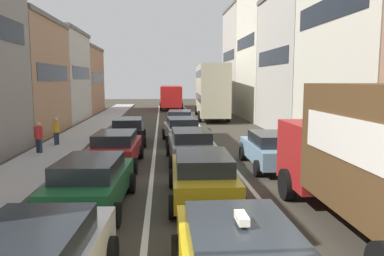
{
  "coord_description": "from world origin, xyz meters",
  "views": [
    {
      "loc": [
        -1.27,
        -4.12,
        3.66
      ],
      "look_at": [
        0.0,
        12.0,
        1.6
      ],
      "focal_mm": 35.22,
      "sensor_mm": 36.0,
      "label": 1
    }
  ],
  "objects_px": {
    "sedan_left_lane_third": "(116,148)",
    "sedan_right_lane_behind_truck": "(272,149)",
    "bus_far_queue_secondary": "(171,95)",
    "pedestrian_mid_sidewalk": "(39,136)",
    "removalist_box_truck": "(382,155)",
    "hatchback_centre_lane_third": "(191,145)",
    "pedestrian_near_kerb": "(56,130)",
    "coupe_centre_lane_fourth": "(182,129)",
    "bus_mid_queue_primary": "(211,89)",
    "wagon_left_lane_second": "(91,182)",
    "sedan_centre_lane_fifth": "(180,120)",
    "sedan_centre_lane_second": "(203,175)",
    "sedan_left_lane_fourth": "(128,130)"
  },
  "relations": [
    {
      "from": "sedan_left_lane_third",
      "to": "sedan_right_lane_behind_truck",
      "type": "relative_size",
      "value": 1.01
    },
    {
      "from": "bus_far_queue_secondary",
      "to": "pedestrian_mid_sidewalk",
      "type": "relative_size",
      "value": 6.36
    },
    {
      "from": "removalist_box_truck",
      "to": "hatchback_centre_lane_third",
      "type": "bearing_deg",
      "value": 24.36
    },
    {
      "from": "pedestrian_near_kerb",
      "to": "removalist_box_truck",
      "type": "bearing_deg",
      "value": -29.25
    },
    {
      "from": "sedan_right_lane_behind_truck",
      "to": "sedan_left_lane_third",
      "type": "bearing_deg",
      "value": 83.92
    },
    {
      "from": "removalist_box_truck",
      "to": "bus_far_queue_secondary",
      "type": "xyz_separation_m",
      "value": [
        -3.81,
        40.54,
        -0.21
      ]
    },
    {
      "from": "pedestrian_mid_sidewalk",
      "to": "coupe_centre_lane_fourth",
      "type": "bearing_deg",
      "value": -39.83
    },
    {
      "from": "sedan_left_lane_third",
      "to": "pedestrian_near_kerb",
      "type": "relative_size",
      "value": 2.62
    },
    {
      "from": "bus_mid_queue_primary",
      "to": "wagon_left_lane_second",
      "type": "bearing_deg",
      "value": 167.96
    },
    {
      "from": "sedan_centre_lane_fifth",
      "to": "bus_far_queue_secondary",
      "type": "distance_m",
      "value": 21.54
    },
    {
      "from": "bus_mid_queue_primary",
      "to": "sedan_left_lane_third",
      "type": "bearing_deg",
      "value": 164.25
    },
    {
      "from": "hatchback_centre_lane_third",
      "to": "wagon_left_lane_second",
      "type": "bearing_deg",
      "value": 149.4
    },
    {
      "from": "coupe_centre_lane_fourth",
      "to": "pedestrian_mid_sidewalk",
      "type": "bearing_deg",
      "value": 110.47
    },
    {
      "from": "wagon_left_lane_second",
      "to": "bus_mid_queue_primary",
      "type": "bearing_deg",
      "value": -11.7
    },
    {
      "from": "bus_far_queue_secondary",
      "to": "pedestrian_near_kerb",
      "type": "xyz_separation_m",
      "value": [
        -6.95,
        -27.7,
        -0.81
      ]
    },
    {
      "from": "hatchback_centre_lane_third",
      "to": "coupe_centre_lane_fourth",
      "type": "xyz_separation_m",
      "value": [
        -0.13,
        5.36,
        0.0
      ]
    },
    {
      "from": "pedestrian_near_kerb",
      "to": "pedestrian_mid_sidewalk",
      "type": "bearing_deg",
      "value": -74.91
    },
    {
      "from": "removalist_box_truck",
      "to": "sedan_left_lane_third",
      "type": "height_order",
      "value": "removalist_box_truck"
    },
    {
      "from": "coupe_centre_lane_fourth",
      "to": "wagon_left_lane_second",
      "type": "bearing_deg",
      "value": 160.57
    },
    {
      "from": "sedan_centre_lane_second",
      "to": "sedan_centre_lane_fifth",
      "type": "relative_size",
      "value": 0.99
    },
    {
      "from": "removalist_box_truck",
      "to": "coupe_centre_lane_fourth",
      "type": "bearing_deg",
      "value": 16.15
    },
    {
      "from": "hatchback_centre_lane_third",
      "to": "bus_mid_queue_primary",
      "type": "distance_m",
      "value": 19.64
    },
    {
      "from": "sedan_left_lane_third",
      "to": "sedan_centre_lane_fifth",
      "type": "xyz_separation_m",
      "value": [
        3.24,
        11.06,
        0.0
      ]
    },
    {
      "from": "removalist_box_truck",
      "to": "sedan_left_lane_fourth",
      "type": "distance_m",
      "value": 15.48
    },
    {
      "from": "wagon_left_lane_second",
      "to": "pedestrian_near_kerb",
      "type": "relative_size",
      "value": 2.65
    },
    {
      "from": "sedan_centre_lane_fifth",
      "to": "pedestrian_near_kerb",
      "type": "height_order",
      "value": "pedestrian_near_kerb"
    },
    {
      "from": "bus_far_queue_secondary",
      "to": "sedan_left_lane_third",
      "type": "bearing_deg",
      "value": 175.81
    },
    {
      "from": "sedan_left_lane_third",
      "to": "pedestrian_near_kerb",
      "type": "height_order",
      "value": "pedestrian_near_kerb"
    },
    {
      "from": "coupe_centre_lane_fourth",
      "to": "sedan_centre_lane_fifth",
      "type": "distance_m",
      "value": 5.22
    },
    {
      "from": "wagon_left_lane_second",
      "to": "sedan_centre_lane_second",
      "type": "bearing_deg",
      "value": -79.2
    },
    {
      "from": "removalist_box_truck",
      "to": "sedan_centre_lane_second",
      "type": "relative_size",
      "value": 1.78
    },
    {
      "from": "hatchback_centre_lane_third",
      "to": "pedestrian_near_kerb",
      "type": "xyz_separation_m",
      "value": [
        -7.04,
        4.4,
        0.15
      ]
    },
    {
      "from": "hatchback_centre_lane_third",
      "to": "coupe_centre_lane_fourth",
      "type": "relative_size",
      "value": 0.98
    },
    {
      "from": "removalist_box_truck",
      "to": "sedan_left_lane_third",
      "type": "relative_size",
      "value": 1.77
    },
    {
      "from": "bus_mid_queue_primary",
      "to": "pedestrian_mid_sidewalk",
      "type": "distance_m",
      "value": 20.22
    },
    {
      "from": "bus_mid_queue_primary",
      "to": "coupe_centre_lane_fourth",
      "type": "bearing_deg",
      "value": 168.55
    },
    {
      "from": "bus_mid_queue_primary",
      "to": "pedestrian_near_kerb",
      "type": "bearing_deg",
      "value": 147.72
    },
    {
      "from": "sedan_left_lane_third",
      "to": "hatchback_centre_lane_third",
      "type": "bearing_deg",
      "value": -79.81
    },
    {
      "from": "sedan_right_lane_behind_truck",
      "to": "bus_far_queue_secondary",
      "type": "distance_m",
      "value": 33.56
    },
    {
      "from": "wagon_left_lane_second",
      "to": "sedan_left_lane_fourth",
      "type": "height_order",
      "value": "same"
    },
    {
      "from": "wagon_left_lane_second",
      "to": "pedestrian_mid_sidewalk",
      "type": "relative_size",
      "value": 2.65
    },
    {
      "from": "hatchback_centre_lane_third",
      "to": "pedestrian_mid_sidewalk",
      "type": "relative_size",
      "value": 2.61
    },
    {
      "from": "wagon_left_lane_second",
      "to": "sedan_left_lane_third",
      "type": "height_order",
      "value": "same"
    },
    {
      "from": "removalist_box_truck",
      "to": "pedestrian_near_kerb",
      "type": "bearing_deg",
      "value": 40.5
    },
    {
      "from": "pedestrian_near_kerb",
      "to": "sedan_right_lane_behind_truck",
      "type": "bearing_deg",
      "value": -7.99
    },
    {
      "from": "sedan_centre_lane_second",
      "to": "pedestrian_near_kerb",
      "type": "bearing_deg",
      "value": 36.65
    },
    {
      "from": "sedan_centre_lane_second",
      "to": "wagon_left_lane_second",
      "type": "xyz_separation_m",
      "value": [
        -3.23,
        -0.43,
        0.0
      ]
    },
    {
      "from": "sedan_centre_lane_fifth",
      "to": "coupe_centre_lane_fourth",
      "type": "bearing_deg",
      "value": -178.17
    },
    {
      "from": "sedan_centre_lane_second",
      "to": "pedestrian_mid_sidewalk",
      "type": "xyz_separation_m",
      "value": [
        -7.22,
        7.57,
        0.15
      ]
    },
    {
      "from": "sedan_centre_lane_second",
      "to": "sedan_left_lane_third",
      "type": "bearing_deg",
      "value": 34.06
    }
  ]
}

